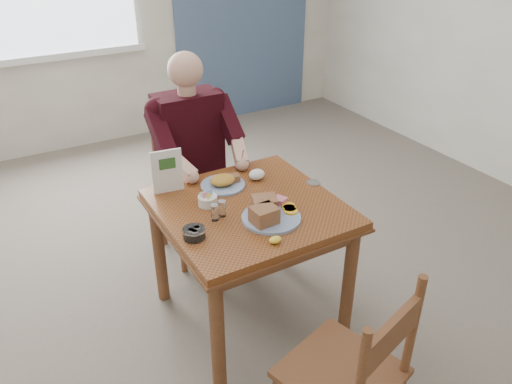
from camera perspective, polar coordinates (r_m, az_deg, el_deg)
floor at (r=3.05m, az=-0.69°, el=-13.68°), size 6.00×6.00×0.00m
lemon_wedge at (r=2.30m, az=2.22°, el=-5.48°), size 0.07×0.06×0.03m
napkin at (r=2.84m, az=0.08°, el=2.02°), size 0.11×0.09×0.06m
metal_dish at (r=2.82m, az=6.57°, el=1.05°), size 0.09×0.09×0.01m
table at (r=2.66m, az=-0.77°, el=-3.56°), size 0.92×0.92×0.75m
chair_far at (r=3.36m, az=-7.39°, el=0.58°), size 0.42×0.42×0.95m
chair_near at (r=2.13m, az=10.81°, el=-20.03°), size 0.52×0.52×0.95m
diner at (r=3.14m, az=-7.12°, el=5.22°), size 0.53×0.56×1.39m
near_plate at (r=2.46m, az=1.43°, el=-2.37°), size 0.33×0.32×0.10m
far_plate at (r=2.77m, az=-3.74°, el=1.15°), size 0.29×0.29×0.07m
caddy at (r=2.60m, az=-5.56°, el=-0.97°), size 0.11×0.11×0.08m
shakers at (r=2.47m, az=-4.32°, el=-2.10°), size 0.10×0.06×0.09m
creamer at (r=2.35m, az=-7.09°, el=-4.68°), size 0.12×0.12×0.05m
menu at (r=2.71m, az=-10.11°, el=2.37°), size 0.17×0.03×0.25m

